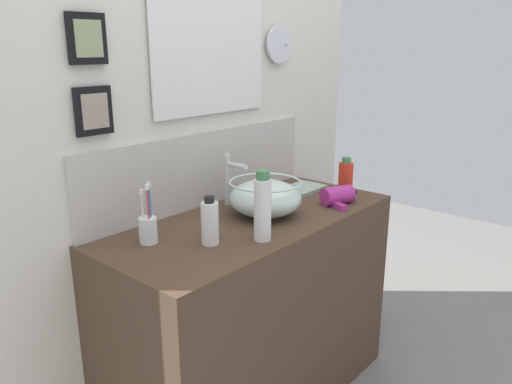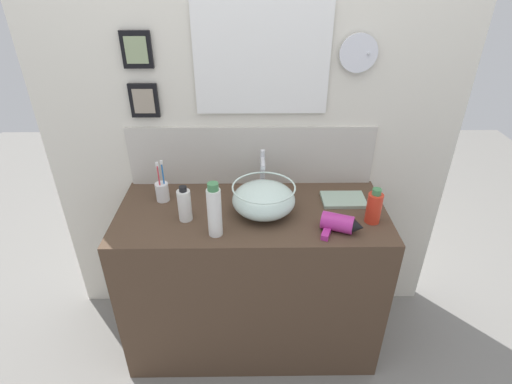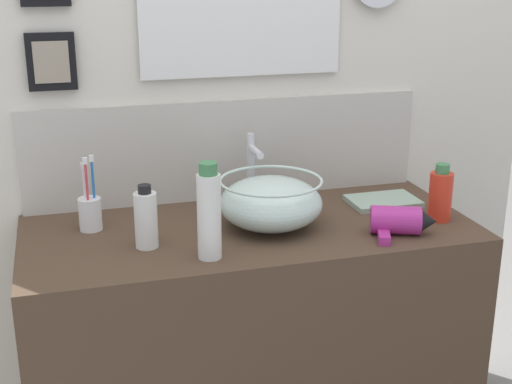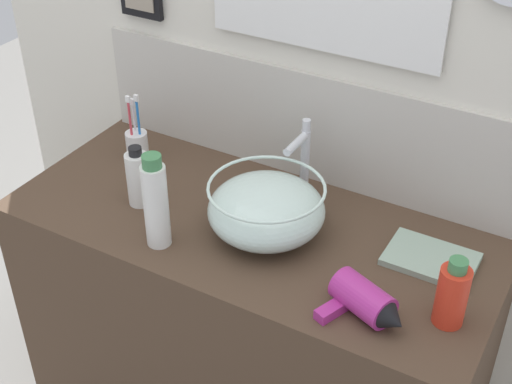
{
  "view_description": "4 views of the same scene",
  "coord_description": "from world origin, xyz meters",
  "px_view_note": "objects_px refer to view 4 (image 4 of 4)",
  "views": [
    {
      "loc": [
        -1.37,
        -1.2,
        1.46
      ],
      "look_at": [
        0.02,
        0.0,
        0.93
      ],
      "focal_mm": 35.0,
      "sensor_mm": 36.0,
      "label": 1
    },
    {
      "loc": [
        -0.0,
        -1.53,
        1.83
      ],
      "look_at": [
        0.02,
        0.0,
        0.93
      ],
      "focal_mm": 28.0,
      "sensor_mm": 36.0,
      "label": 2
    },
    {
      "loc": [
        -0.48,
        -1.77,
        1.53
      ],
      "look_at": [
        0.02,
        0.0,
        0.93
      ],
      "focal_mm": 50.0,
      "sensor_mm": 36.0,
      "label": 3
    },
    {
      "loc": [
        0.71,
        -1.22,
        1.89
      ],
      "look_at": [
        0.02,
        0.0,
        0.93
      ],
      "focal_mm": 50.0,
      "sensor_mm": 36.0,
      "label": 4
    }
  ],
  "objects_px": {
    "faucet": "(303,154)",
    "hair_drier": "(366,303)",
    "glass_bowl_sink": "(266,209)",
    "soap_dispenser": "(138,178)",
    "shampoo_bottle": "(452,295)",
    "hand_towel": "(431,259)",
    "toothbrush_cup": "(137,145)",
    "spray_bottle": "(156,203)"
  },
  "relations": [
    {
      "from": "shampoo_bottle",
      "to": "hand_towel",
      "type": "xyz_separation_m",
      "value": [
        -0.09,
        0.17,
        -0.07
      ]
    },
    {
      "from": "spray_bottle",
      "to": "soap_dispenser",
      "type": "xyz_separation_m",
      "value": [
        -0.14,
        0.11,
        -0.04
      ]
    },
    {
      "from": "hair_drier",
      "to": "spray_bottle",
      "type": "bearing_deg",
      "value": -178.53
    },
    {
      "from": "glass_bowl_sink",
      "to": "faucet",
      "type": "bearing_deg",
      "value": 90.0
    },
    {
      "from": "spray_bottle",
      "to": "soap_dispenser",
      "type": "bearing_deg",
      "value": 141.81
    },
    {
      "from": "toothbrush_cup",
      "to": "shampoo_bottle",
      "type": "relative_size",
      "value": 1.28
    },
    {
      "from": "faucet",
      "to": "hand_towel",
      "type": "distance_m",
      "value": 0.41
    },
    {
      "from": "glass_bowl_sink",
      "to": "hand_towel",
      "type": "height_order",
      "value": "glass_bowl_sink"
    },
    {
      "from": "faucet",
      "to": "shampoo_bottle",
      "type": "relative_size",
      "value": 1.32
    },
    {
      "from": "glass_bowl_sink",
      "to": "spray_bottle",
      "type": "relative_size",
      "value": 1.16
    },
    {
      "from": "toothbrush_cup",
      "to": "faucet",
      "type": "bearing_deg",
      "value": 8.97
    },
    {
      "from": "faucet",
      "to": "toothbrush_cup",
      "type": "bearing_deg",
      "value": -171.03
    },
    {
      "from": "hair_drier",
      "to": "spray_bottle",
      "type": "xyz_separation_m",
      "value": [
        -0.52,
        -0.01,
        0.08
      ]
    },
    {
      "from": "faucet",
      "to": "hair_drier",
      "type": "height_order",
      "value": "faucet"
    },
    {
      "from": "soap_dispenser",
      "to": "hand_towel",
      "type": "bearing_deg",
      "value": 11.02
    },
    {
      "from": "toothbrush_cup",
      "to": "hand_towel",
      "type": "height_order",
      "value": "toothbrush_cup"
    },
    {
      "from": "spray_bottle",
      "to": "soap_dispenser",
      "type": "relative_size",
      "value": 1.47
    },
    {
      "from": "toothbrush_cup",
      "to": "spray_bottle",
      "type": "distance_m",
      "value": 0.39
    },
    {
      "from": "soap_dispenser",
      "to": "toothbrush_cup",
      "type": "bearing_deg",
      "value": 128.81
    },
    {
      "from": "soap_dispenser",
      "to": "faucet",
      "type": "bearing_deg",
      "value": 34.55
    },
    {
      "from": "toothbrush_cup",
      "to": "spray_bottle",
      "type": "relative_size",
      "value": 0.86
    },
    {
      "from": "toothbrush_cup",
      "to": "spray_bottle",
      "type": "xyz_separation_m",
      "value": [
        0.27,
        -0.27,
        0.07
      ]
    },
    {
      "from": "hand_towel",
      "to": "faucet",
      "type": "bearing_deg",
      "value": 165.95
    },
    {
      "from": "toothbrush_cup",
      "to": "soap_dispenser",
      "type": "height_order",
      "value": "toothbrush_cup"
    },
    {
      "from": "toothbrush_cup",
      "to": "shampoo_bottle",
      "type": "xyz_separation_m",
      "value": [
        0.95,
        -0.19,
        0.02
      ]
    },
    {
      "from": "toothbrush_cup",
      "to": "soap_dispenser",
      "type": "distance_m",
      "value": 0.21
    },
    {
      "from": "glass_bowl_sink",
      "to": "shampoo_bottle",
      "type": "xyz_separation_m",
      "value": [
        0.47,
        -0.07,
        0.0
      ]
    },
    {
      "from": "glass_bowl_sink",
      "to": "hair_drier",
      "type": "relative_size",
      "value": 1.47
    },
    {
      "from": "glass_bowl_sink",
      "to": "spray_bottle",
      "type": "bearing_deg",
      "value": -142.35
    },
    {
      "from": "faucet",
      "to": "spray_bottle",
      "type": "bearing_deg",
      "value": -120.47
    },
    {
      "from": "faucet",
      "to": "shampoo_bottle",
      "type": "bearing_deg",
      "value": -29.15
    },
    {
      "from": "hair_drier",
      "to": "hand_towel",
      "type": "height_order",
      "value": "hair_drier"
    },
    {
      "from": "glass_bowl_sink",
      "to": "shampoo_bottle",
      "type": "distance_m",
      "value": 0.48
    },
    {
      "from": "hair_drier",
      "to": "hand_towel",
      "type": "distance_m",
      "value": 0.25
    },
    {
      "from": "shampoo_bottle",
      "to": "spray_bottle",
      "type": "relative_size",
      "value": 0.67
    },
    {
      "from": "hair_drier",
      "to": "soap_dispenser",
      "type": "bearing_deg",
      "value": 171.7
    },
    {
      "from": "faucet",
      "to": "hair_drier",
      "type": "relative_size",
      "value": 1.12
    },
    {
      "from": "soap_dispenser",
      "to": "hand_towel",
      "type": "height_order",
      "value": "soap_dispenser"
    },
    {
      "from": "toothbrush_cup",
      "to": "hand_towel",
      "type": "xyz_separation_m",
      "value": [
        0.86,
        -0.02,
        -0.04
      ]
    },
    {
      "from": "hand_towel",
      "to": "shampoo_bottle",
      "type": "bearing_deg",
      "value": -61.62
    },
    {
      "from": "faucet",
      "to": "hair_drier",
      "type": "bearing_deg",
      "value": -46.35
    },
    {
      "from": "glass_bowl_sink",
      "to": "soap_dispenser",
      "type": "height_order",
      "value": "soap_dispenser"
    }
  ]
}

